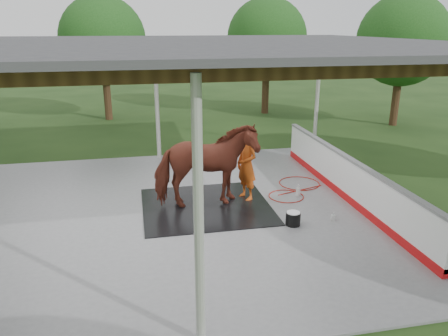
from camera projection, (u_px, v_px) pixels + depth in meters
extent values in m
plane|color=#1E3814|center=(172.00, 214.00, 10.77)|extent=(100.00, 100.00, 0.00)
cube|color=slate|center=(172.00, 213.00, 10.76)|extent=(12.00, 10.00, 0.05)
cylinder|color=beige|center=(199.00, 220.00, 5.78)|extent=(0.14, 0.14, 3.85)
cylinder|color=beige|center=(157.00, 103.00, 14.53)|extent=(0.14, 0.14, 3.85)
cylinder|color=beige|center=(317.00, 97.00, 15.62)|extent=(0.14, 0.14, 3.85)
cube|color=brown|center=(194.00, 75.00, 5.38)|extent=(12.00, 0.10, 0.18)
cube|color=brown|center=(180.00, 65.00, 6.78)|extent=(12.00, 0.10, 0.18)
cube|color=brown|center=(172.00, 58.00, 8.17)|extent=(12.00, 0.10, 0.18)
cube|color=brown|center=(165.00, 53.00, 9.57)|extent=(12.00, 0.10, 0.18)
cube|color=brown|center=(161.00, 49.00, 10.96)|extent=(12.00, 0.10, 0.18)
cube|color=brown|center=(157.00, 47.00, 12.36)|extent=(12.00, 0.10, 0.18)
cube|color=brown|center=(154.00, 44.00, 13.75)|extent=(12.00, 0.10, 0.18)
cube|color=brown|center=(399.00, 50.00, 10.66)|extent=(0.12, 10.00, 0.18)
cube|color=#38383A|center=(165.00, 44.00, 9.51)|extent=(12.60, 10.60, 0.10)
cube|color=red|center=(345.00, 194.00, 11.61)|extent=(0.14, 8.00, 0.20)
cube|color=white|center=(346.00, 177.00, 11.45)|extent=(0.12, 8.00, 1.00)
cube|color=slate|center=(348.00, 158.00, 11.29)|extent=(0.16, 8.00, 0.06)
cylinder|color=#382314|center=(107.00, 97.00, 21.21)|extent=(0.36, 0.36, 2.20)
sphere|color=#194714|center=(103.00, 39.00, 20.36)|extent=(4.00, 4.00, 4.00)
cylinder|color=#382314|center=(265.00, 92.00, 22.74)|extent=(0.36, 0.36, 2.20)
sphere|color=#194714|center=(267.00, 38.00, 21.90)|extent=(4.00, 4.00, 4.00)
cylinder|color=#382314|center=(395.00, 101.00, 19.98)|extent=(0.36, 0.36, 2.20)
sphere|color=#194714|center=(403.00, 40.00, 19.14)|extent=(4.00, 4.00, 4.00)
cube|color=black|center=(206.00, 206.00, 11.09)|extent=(3.19, 2.99, 0.02)
imported|color=maroon|center=(206.00, 166.00, 10.75)|extent=(2.55, 1.26, 2.11)
imported|color=#C94E15|center=(247.00, 165.00, 11.30)|extent=(0.68, 0.81, 1.89)
cylinder|color=black|center=(293.00, 219.00, 10.02)|extent=(0.34, 0.34, 0.30)
cylinder|color=white|center=(293.00, 213.00, 9.97)|extent=(0.31, 0.31, 0.03)
imported|color=silver|center=(298.00, 190.00, 11.70)|extent=(0.13, 0.13, 0.33)
imported|color=#338CD8|center=(333.00, 216.00, 10.28)|extent=(0.11, 0.11, 0.20)
torus|color=#A0150B|center=(299.00, 183.00, 12.67)|extent=(1.17, 1.17, 0.02)
torus|color=#A0150B|center=(286.00, 196.00, 11.72)|extent=(0.95, 0.95, 0.02)
cylinder|color=#A0150B|center=(300.00, 190.00, 12.15)|extent=(1.45, 0.49, 0.02)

